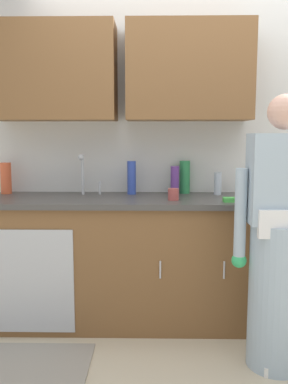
% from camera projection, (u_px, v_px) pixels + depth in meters
% --- Properties ---
extents(ground_plane, '(9.00, 9.00, 0.00)m').
position_uv_depth(ground_plane, '(206.00, 371.00, 2.47)').
color(ground_plane, beige).
extents(kitchen_wall_with_uppers, '(4.80, 0.44, 2.70)m').
position_uv_depth(kitchen_wall_with_uppers, '(176.00, 124.00, 3.26)').
color(kitchen_wall_with_uppers, silver).
rests_on(kitchen_wall_with_uppers, ground).
extents(counter_cabinet, '(1.90, 0.62, 0.90)m').
position_uv_depth(counter_cabinet, '(121.00, 262.00, 3.11)').
color(counter_cabinet, brown).
rests_on(counter_cabinet, ground).
extents(countertop, '(1.96, 0.66, 0.04)m').
position_uv_depth(countertop, '(121.00, 200.00, 3.05)').
color(countertop, '#474442').
rests_on(countertop, counter_cabinet).
extents(sink, '(0.50, 0.36, 0.35)m').
position_uv_depth(sink, '(85.00, 199.00, 3.06)').
color(sink, '#B7BABF').
rests_on(sink, counter_cabinet).
extents(person_at_sink, '(0.55, 0.34, 1.62)m').
position_uv_depth(person_at_sink, '(279.00, 255.00, 2.45)').
color(person_at_sink, white).
rests_on(person_at_sink, ground).
extents(floor_mat, '(0.80, 0.50, 0.01)m').
position_uv_depth(floor_mat, '(25.00, 364.00, 2.54)').
color(floor_mat, gray).
rests_on(floor_mat, ground).
extents(bottle_soap, '(0.07, 0.07, 0.22)m').
position_uv_depth(bottle_soap, '(175.00, 180.00, 3.18)').
color(bottle_soap, '#66388C').
rests_on(bottle_soap, countertop).
extents(bottle_water_short, '(0.08, 0.08, 0.24)m').
position_uv_depth(bottle_water_short, '(6.00, 178.00, 3.23)').
color(bottle_water_short, '#E05933').
rests_on(bottle_water_short, countertop).
extents(bottle_dish_liquid, '(0.07, 0.07, 0.26)m').
position_uv_depth(bottle_dish_liquid, '(132.00, 178.00, 3.20)').
color(bottle_dish_liquid, '#334CB2').
rests_on(bottle_dish_liquid, countertop).
extents(bottle_water_tall, '(0.06, 0.06, 0.17)m').
position_uv_depth(bottle_water_tall, '(218.00, 183.00, 3.18)').
color(bottle_water_tall, silver).
rests_on(bottle_water_tall, countertop).
extents(bottle_cleaner_spray, '(0.08, 0.08, 0.25)m').
position_uv_depth(bottle_cleaner_spray, '(185.00, 177.00, 3.26)').
color(bottle_cleaner_spray, '#2D8C4C').
rests_on(bottle_cleaner_spray, countertop).
extents(cup_by_sink, '(0.08, 0.08, 0.08)m').
position_uv_depth(cup_by_sink, '(173.00, 194.00, 2.91)').
color(cup_by_sink, '#B24C47').
rests_on(cup_by_sink, countertop).
extents(sponge, '(0.11, 0.07, 0.03)m').
position_uv_depth(sponge, '(231.00, 200.00, 2.84)').
color(sponge, '#4CBF4C').
rests_on(sponge, countertop).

